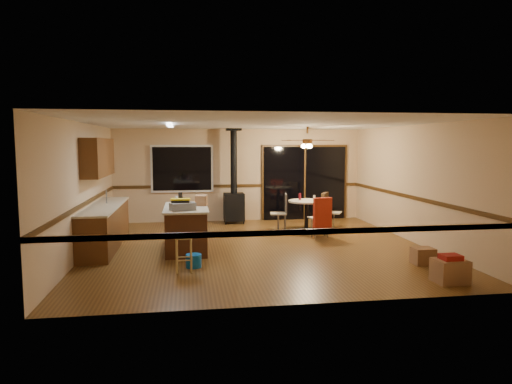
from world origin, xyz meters
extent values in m
plane|color=brown|center=(0.00, 0.00, 0.00)|extent=(7.00, 7.00, 0.00)
plane|color=silver|center=(0.00, 0.00, 2.60)|extent=(7.00, 7.00, 0.00)
plane|color=tan|center=(0.00, 3.50, 1.30)|extent=(7.00, 0.00, 7.00)
plane|color=tan|center=(0.00, -3.50, 1.30)|extent=(7.00, 0.00, 7.00)
plane|color=tan|center=(-3.50, 0.00, 1.30)|extent=(0.00, 7.00, 7.00)
plane|color=tan|center=(3.50, 0.00, 1.30)|extent=(0.00, 7.00, 7.00)
cube|color=black|center=(-1.60, 3.45, 1.50)|extent=(1.72, 0.10, 1.32)
cube|color=black|center=(1.90, 3.45, 1.05)|extent=(2.52, 0.10, 2.10)
cube|color=#573116|center=(-3.20, 0.50, 0.43)|extent=(0.60, 3.00, 0.86)
cube|color=#C4B898|center=(-3.20, 0.50, 0.88)|extent=(0.64, 3.04, 0.04)
cube|color=#573116|center=(-3.33, 0.70, 1.90)|extent=(0.35, 2.00, 0.80)
cube|color=#452211|center=(-1.50, 0.00, 0.43)|extent=(0.80, 1.60, 0.86)
cube|color=#C4B898|center=(-1.50, 0.00, 0.88)|extent=(0.88, 1.68, 0.04)
cube|color=black|center=(-0.20, 3.05, 0.46)|extent=(0.55, 0.50, 0.75)
cylinder|color=black|center=(-0.20, 3.05, 1.71)|extent=(0.18, 0.18, 1.77)
cylinder|color=brown|center=(1.48, 1.60, 2.25)|extent=(0.24, 0.24, 0.10)
cylinder|color=brown|center=(1.48, 1.60, 2.52)|extent=(0.05, 0.05, 0.16)
sphere|color=#FFD88C|center=(1.48, 1.60, 2.13)|extent=(0.16, 0.16, 0.16)
cube|color=white|center=(-1.80, 0.30, 2.56)|extent=(0.10, 1.20, 0.04)
cube|color=slate|center=(-1.56, -0.50, 0.97)|extent=(0.53, 0.40, 0.15)
cube|color=black|center=(-1.60, -0.42, 1.00)|extent=(0.35, 0.20, 0.19)
cube|color=gold|center=(-1.60, -0.42, 1.10)|extent=(0.39, 0.22, 0.03)
cube|color=brown|center=(-1.18, 0.20, 1.01)|extent=(0.27, 0.34, 0.21)
cylinder|color=black|center=(-1.61, 0.00, 1.05)|extent=(0.10, 0.10, 0.30)
cylinder|color=#D84C8C|center=(-1.45, -0.18, 1.00)|extent=(0.08, 0.08, 0.19)
cylinder|color=white|center=(-1.70, 0.46, 0.99)|extent=(0.06, 0.06, 0.17)
cylinder|color=tan|center=(-1.54, -1.61, 0.31)|extent=(0.42, 0.42, 0.62)
cylinder|color=#0D5AB8|center=(-1.37, -1.37, 0.12)|extent=(0.33, 0.33, 0.23)
cylinder|color=black|center=(1.48, 1.60, 0.02)|extent=(0.57, 0.57, 0.04)
cylinder|color=black|center=(1.48, 1.60, 0.39)|extent=(0.10, 0.10, 0.70)
cylinder|color=#C4B898|center=(1.48, 1.60, 0.76)|extent=(0.91, 0.91, 0.04)
cylinder|color=#590C14|center=(1.33, 1.70, 0.87)|extent=(0.08, 0.08, 0.18)
cylinder|color=beige|center=(1.66, 1.55, 0.85)|extent=(0.08, 0.08, 0.14)
cube|color=tan|center=(0.78, 1.70, 0.45)|extent=(0.45, 0.45, 0.03)
cube|color=slate|center=(0.96, 1.68, 0.70)|extent=(0.09, 0.40, 0.50)
cube|color=tan|center=(1.58, 0.90, 0.45)|extent=(0.47, 0.47, 0.03)
cube|color=slate|center=(1.61, 0.72, 0.70)|extent=(0.40, 0.10, 0.50)
cube|color=#A22412|center=(1.61, 0.70, 0.60)|extent=(0.45, 0.18, 0.70)
cube|color=tan|center=(2.18, 1.65, 0.45)|extent=(0.54, 0.54, 0.03)
cube|color=slate|center=(2.01, 1.74, 0.70)|extent=(0.22, 0.37, 0.50)
cube|color=black|center=(1.99, 1.75, 0.60)|extent=(0.30, 0.43, 0.70)
cube|color=brown|center=(-1.45, 2.97, 0.21)|extent=(0.63, 0.58, 0.41)
cube|color=brown|center=(2.62, -2.89, 0.18)|extent=(0.50, 0.42, 0.37)
cube|color=brown|center=(2.77, -1.78, 0.15)|extent=(0.37, 0.32, 0.30)
cube|color=maroon|center=(2.62, -2.89, 0.41)|extent=(0.31, 0.26, 0.08)
camera|label=1|loc=(-1.46, -9.37, 2.18)|focal=32.00mm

